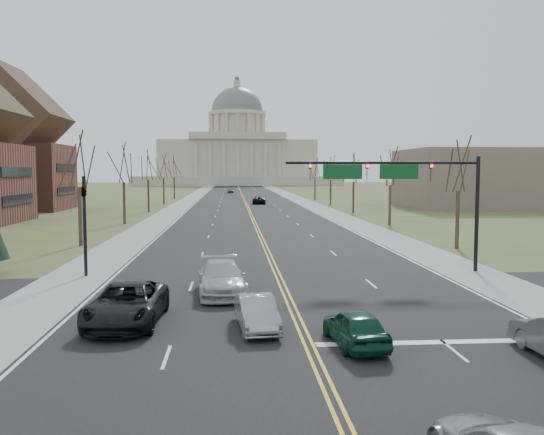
{
  "coord_description": "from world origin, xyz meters",
  "views": [
    {
      "loc": [
        -2.76,
        -21.25,
        6.31
      ],
      "look_at": [
        0.09,
        19.32,
        3.0
      ],
      "focal_mm": 38.0,
      "sensor_mm": 36.0,
      "label": 1
    }
  ],
  "objects": [
    {
      "name": "capitol",
      "position": [
        0.0,
        249.91,
        14.2
      ],
      "size": [
        90.0,
        60.0,
        50.0
      ],
      "color": "beige",
      "rests_on": "ground"
    },
    {
      "name": "tree_l_1",
      "position": [
        -15.5,
        48.0,
        6.94
      ],
      "size": [
        3.96,
        3.96,
        9.0
      ],
      "color": "#35261F",
      "rests_on": "ground"
    },
    {
      "name": "sidewalk_left",
      "position": [
        -12.0,
        110.0,
        0.01
      ],
      "size": [
        4.0,
        380.0,
        0.03
      ],
      "primitive_type": "cube",
      "color": "gray",
      "rests_on": "ground"
    },
    {
      "name": "car_far_sb",
      "position": [
        -3.06,
        141.87,
        0.75
      ],
      "size": [
        1.75,
        4.32,
        1.47
      ],
      "primitive_type": "imported",
      "rotation": [
        0.0,
        0.0,
        -0.0
      ],
      "color": "#4E5155",
      "rests_on": "road"
    },
    {
      "name": "signal_mast",
      "position": [
        7.45,
        13.5,
        5.76
      ],
      "size": [
        12.12,
        0.44,
        7.2
      ],
      "color": "black",
      "rests_on": "ground"
    },
    {
      "name": "ground",
      "position": [
        0.0,
        0.0,
        0.0
      ],
      "size": [
        600.0,
        600.0,
        0.0
      ],
      "primitive_type": "plane",
      "color": "#4E5329",
      "rests_on": "ground"
    },
    {
      "name": "signal_left",
      "position": [
        -11.5,
        13.5,
        3.71
      ],
      "size": [
        0.32,
        0.36,
        6.0
      ],
      "color": "black",
      "rests_on": "ground"
    },
    {
      "name": "stop_bar",
      "position": [
        5.0,
        -1.0,
        0.01
      ],
      "size": [
        9.5,
        0.5,
        0.01
      ],
      "primitive_type": "cube",
      "color": "silver",
      "rests_on": "road"
    },
    {
      "name": "cross_road",
      "position": [
        0.0,
        6.0,
        0.01
      ],
      "size": [
        120.0,
        14.0,
        0.01
      ],
      "primitive_type": "cube",
      "color": "black",
      "rests_on": "ground"
    },
    {
      "name": "bldg_right_mass",
      "position": [
        40.0,
        76.0,
        5.0
      ],
      "size": [
        25.0,
        20.0,
        10.0
      ],
      "primitive_type": "cube",
      "color": "#6D5D4E",
      "rests_on": "ground"
    },
    {
      "name": "car_sb_inner_second",
      "position": [
        -3.3,
        7.82,
        0.85
      ],
      "size": [
        2.74,
        5.92,
        1.68
      ],
      "primitive_type": "imported",
      "rotation": [
        0.0,
        0.0,
        0.07
      ],
      "color": "#B2B2B2",
      "rests_on": "road"
    },
    {
      "name": "road",
      "position": [
        0.0,
        110.0,
        0.01
      ],
      "size": [
        20.0,
        380.0,
        0.01
      ],
      "primitive_type": "cube",
      "color": "black",
      "rests_on": "ground"
    },
    {
      "name": "tree_r_1",
      "position": [
        15.5,
        44.0,
        6.55
      ],
      "size": [
        3.74,
        3.74,
        8.5
      ],
      "color": "#35261F",
      "rests_on": "ground"
    },
    {
      "name": "tree_r_2",
      "position": [
        15.5,
        64.0,
        6.55
      ],
      "size": [
        3.74,
        3.74,
        8.5
      ],
      "color": "#35261F",
      "rests_on": "ground"
    },
    {
      "name": "car_sb_inner_lead",
      "position": [
        -1.79,
        1.21,
        0.68
      ],
      "size": [
        1.81,
        4.15,
        1.33
      ],
      "primitive_type": "imported",
      "rotation": [
        0.0,
        0.0,
        0.1
      ],
      "color": "#919298",
      "rests_on": "road"
    },
    {
      "name": "bldg_left_far",
      "position": [
        -38.0,
        74.0,
        9.54
      ],
      "size": [
        17.1,
        14.28,
        23.25
      ],
      "color": "brown",
      "rests_on": "ground"
    },
    {
      "name": "sidewalk_right",
      "position": [
        12.0,
        110.0,
        0.01
      ],
      "size": [
        4.0,
        380.0,
        0.03
      ],
      "primitive_type": "cube",
      "color": "gray",
      "rests_on": "ground"
    },
    {
      "name": "tree_l_2",
      "position": [
        -15.5,
        68.0,
        6.94
      ],
      "size": [
        3.96,
        3.96,
        9.0
      ],
      "color": "#35261F",
      "rests_on": "ground"
    },
    {
      "name": "car_sb_outer_lead",
      "position": [
        -7.1,
        2.43,
        0.85
      ],
      "size": [
        3.0,
        6.11,
        1.67
      ],
      "primitive_type": "imported",
      "rotation": [
        0.0,
        0.0,
        -0.04
      ],
      "color": "black",
      "rests_on": "road"
    },
    {
      "name": "tree_l_0",
      "position": [
        -15.5,
        28.0,
        6.94
      ],
      "size": [
        3.96,
        3.96,
        9.0
      ],
      "color": "#35261F",
      "rests_on": "ground"
    },
    {
      "name": "edge_line_left",
      "position": [
        -9.8,
        110.0,
        0.01
      ],
      "size": [
        0.15,
        380.0,
        0.01
      ],
      "primitive_type": "cube",
      "color": "silver",
      "rests_on": "road"
    },
    {
      "name": "edge_line_right",
      "position": [
        9.8,
        110.0,
        0.01
      ],
      "size": [
        0.15,
        380.0,
        0.01
      ],
      "primitive_type": "cube",
      "color": "silver",
      "rests_on": "road"
    },
    {
      "name": "tree_r_4",
      "position": [
        15.5,
        104.0,
        6.55
      ],
      "size": [
        3.74,
        3.74,
        8.5
      ],
      "color": "#35261F",
      "rests_on": "ground"
    },
    {
      "name": "tree_l_3",
      "position": [
        -15.5,
        88.0,
        6.94
      ],
      "size": [
        3.96,
        3.96,
        9.0
      ],
      "color": "#35261F",
      "rests_on": "ground"
    },
    {
      "name": "car_nb_inner_lead",
      "position": [
        1.66,
        -1.19,
        0.69
      ],
      "size": [
        2.01,
        4.14,
        1.36
      ],
      "primitive_type": "imported",
      "rotation": [
        0.0,
        0.0,
        3.25
      ],
      "color": "#0D3B2B",
      "rests_on": "road"
    },
    {
      "name": "tree_l_4",
      "position": [
        -15.5,
        108.0,
        6.94
      ],
      "size": [
        3.96,
        3.96,
        9.0
      ],
      "color": "#35261F",
      "rests_on": "ground"
    },
    {
      "name": "tree_r_0",
      "position": [
        15.5,
        24.0,
        6.55
      ],
      "size": [
        3.74,
        3.74,
        8.5
      ],
      "color": "#35261F",
      "rests_on": "ground"
    },
    {
      "name": "car_far_nb",
      "position": [
        2.47,
        88.19,
        0.76
      ],
      "size": [
        2.77,
        5.51,
        1.5
      ],
      "primitive_type": "imported",
      "rotation": [
        0.0,
        0.0,
        3.09
      ],
      "color": "black",
      "rests_on": "road"
    },
    {
      "name": "tree_r_3",
      "position": [
        15.5,
        84.0,
        6.55
      ],
      "size": [
        3.74,
        3.74,
        8.5
      ],
      "color": "#35261F",
      "rests_on": "ground"
    },
    {
      "name": "center_line",
      "position": [
        0.0,
        110.0,
        0.01
      ],
      "size": [
        0.42,
        380.0,
        0.01
      ],
      "primitive_type": "cube",
      "color": "gold",
      "rests_on": "road"
    }
  ]
}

